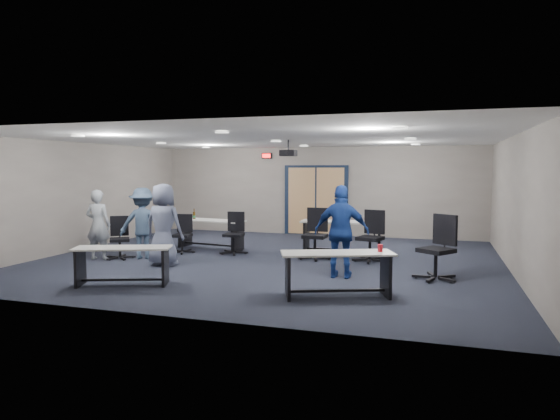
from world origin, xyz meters
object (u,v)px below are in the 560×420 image
(chair_back_d, at_px, (370,236))
(table_back_right, at_px, (342,232))
(table_front_right, at_px, (338,266))
(chair_back_c, at_px, (315,234))
(chair_loose_left, at_px, (120,238))
(chair_back_a, at_px, (182,234))
(chair_loose_right, at_px, (436,248))
(person_gray, at_px, (98,225))
(table_front_left, at_px, (123,259))
(person_navy, at_px, (342,232))
(person_back, at_px, (143,223))
(person_plaid, at_px, (164,225))
(chair_back_b, at_px, (234,233))
(table_back_left, at_px, (210,229))

(chair_back_d, bearing_deg, table_back_right, 151.57)
(table_front_right, height_order, chair_back_c, chair_back_c)
(table_back_right, relative_size, chair_loose_left, 2.08)
(table_back_right, height_order, chair_loose_left, chair_loose_left)
(chair_back_a, bearing_deg, table_back_right, 7.04)
(chair_back_d, bearing_deg, chair_loose_right, -30.20)
(chair_loose_right, xyz_separation_m, person_gray, (-7.25, -0.15, 0.19))
(table_front_left, relative_size, person_navy, 1.00)
(table_front_right, xyz_separation_m, person_back, (-4.90, 2.06, 0.31))
(person_gray, distance_m, person_plaid, 1.76)
(table_front_left, distance_m, table_front_right, 3.77)
(table_back_right, bearing_deg, person_navy, -83.82)
(chair_back_c, xyz_separation_m, chair_back_d, (1.22, 0.09, -0.01))
(table_front_right, relative_size, chair_back_a, 2.01)
(table_front_right, height_order, person_gray, person_gray)
(chair_loose_right, bearing_deg, person_gray, -142.09)
(chair_back_c, distance_m, chair_loose_right, 2.95)
(chair_loose_right, relative_size, person_back, 0.74)
(table_back_right, relative_size, person_plaid, 1.16)
(chair_loose_left, xyz_separation_m, person_back, (0.46, 0.24, 0.33))
(chair_back_b, distance_m, person_plaid, 1.99)
(chair_loose_left, distance_m, chair_loose_right, 6.84)
(chair_back_d, relative_size, person_navy, 0.65)
(chair_back_a, xyz_separation_m, person_plaid, (0.40, -1.50, 0.40))
(table_front_right, height_order, person_plaid, person_plaid)
(table_back_left, height_order, chair_back_c, chair_back_c)
(table_front_right, bearing_deg, person_navy, 76.89)
(table_back_right, bearing_deg, chair_loose_left, -159.46)
(chair_loose_right, distance_m, person_plaid, 5.51)
(chair_back_c, distance_m, person_back, 3.92)
(table_back_left, height_order, chair_back_b, table_back_left)
(table_front_right, distance_m, chair_loose_right, 2.30)
(table_back_left, bearing_deg, table_front_right, -34.79)
(chair_back_d, xyz_separation_m, person_back, (-4.99, -1.16, 0.24))
(chair_loose_right, xyz_separation_m, person_navy, (-1.69, -0.34, 0.27))
(chair_loose_left, height_order, person_back, person_back)
(person_back, bearing_deg, person_navy, 148.80)
(table_back_right, relative_size, chair_loose_right, 1.67)
(chair_back_c, bearing_deg, table_back_left, 166.94)
(table_front_left, height_order, chair_back_b, chair_back_b)
(table_back_right, relative_size, person_back, 1.24)
(chair_loose_left, bearing_deg, table_front_left, -88.21)
(chair_loose_left, height_order, person_navy, person_navy)
(table_front_right, xyz_separation_m, person_gray, (-5.77, 1.61, 0.29))
(chair_back_a, height_order, person_gray, person_gray)
(table_back_left, distance_m, person_navy, 4.56)
(table_back_left, xyz_separation_m, chair_back_d, (4.16, -0.61, 0.05))
(person_plaid, height_order, person_back, person_plaid)
(person_gray, bearing_deg, person_back, -160.58)
(chair_back_a, xyz_separation_m, chair_back_c, (3.28, 0.16, 0.11))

